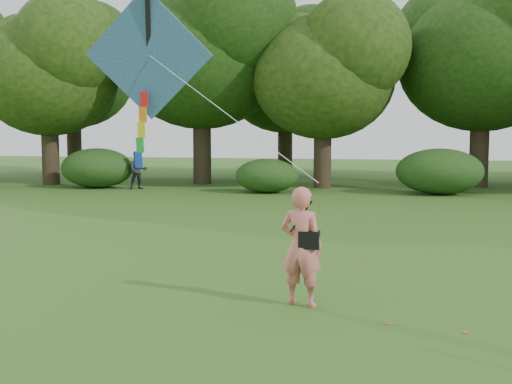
# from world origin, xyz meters

# --- Properties ---
(ground) EXTENTS (100.00, 100.00, 0.00)m
(ground) POSITION_xyz_m (0.00, 0.00, 0.00)
(ground) COLOR #265114
(ground) RESTS_ON ground
(man_kite_flyer) EXTENTS (0.72, 0.55, 1.77)m
(man_kite_flyer) POSITION_xyz_m (-0.10, 0.19, 0.89)
(man_kite_flyer) COLOR #DB6C67
(man_kite_flyer) RESTS_ON ground
(bystander_left) EXTENTS (1.03, 0.97, 1.68)m
(bystander_left) POSITION_xyz_m (-9.89, 17.48, 0.84)
(bystander_left) COLOR #23262F
(bystander_left) RESTS_ON ground
(crossbody_bag) EXTENTS (0.43, 0.20, 0.71)m
(crossbody_bag) POSITION_xyz_m (0.01, 0.16, 1.00)
(crossbody_bag) COLOR black
(crossbody_bag) RESTS_ON ground
(flying_kite) EXTENTS (4.14, 1.54, 3.12)m
(flying_kite) POSITION_xyz_m (-2.89, 1.31, 3.81)
(flying_kite) COLOR #24329F
(flying_kite) RESTS_ON ground
(tree_line) EXTENTS (54.70, 15.30, 9.48)m
(tree_line) POSITION_xyz_m (1.67, 22.88, 5.60)
(tree_line) COLOR #3A2D1E
(tree_line) RESTS_ON ground
(shrub_band) EXTENTS (39.15, 3.22, 1.88)m
(shrub_band) POSITION_xyz_m (-0.72, 17.60, 0.86)
(shrub_band) COLOR #264919
(shrub_band) RESTS_ON ground
(fallen_leaves) EXTENTS (9.67, 14.21, 0.01)m
(fallen_leaves) POSITION_xyz_m (-0.13, 3.65, 0.01)
(fallen_leaves) COLOR brown
(fallen_leaves) RESTS_ON ground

